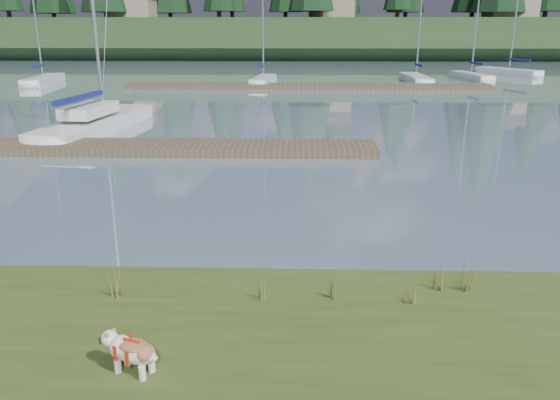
{
  "coord_description": "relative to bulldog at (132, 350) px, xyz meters",
  "views": [
    {
      "loc": [
        1.18,
        -10.05,
        4.33
      ],
      "look_at": [
        0.89,
        -0.5,
        1.27
      ],
      "focal_mm": 35.0,
      "sensor_mm": 36.0,
      "label": 1
    }
  ],
  "objects": [
    {
      "name": "sailboat_bg_5",
      "position": [
        21.01,
        46.54,
        -0.32
      ],
      "size": [
        4.75,
        6.86,
        10.26
      ],
      "rotation": [
        0.0,
        0.0,
        2.09
      ],
      "color": "silver",
      "rests_on": "ground"
    },
    {
      "name": "weed_2",
      "position": [
        4.16,
        2.26,
        -0.06
      ],
      "size": [
        0.17,
        0.14,
        0.56
      ],
      "color": "#475B23",
      "rests_on": "bank"
    },
    {
      "name": "house_1",
      "position": [
        6.76,
        75.46,
        6.67
      ],
      "size": [
        6.3,
        5.3,
        4.65
      ],
      "color": "gray",
      "rests_on": "ridge"
    },
    {
      "name": "house_0",
      "position": [
        -21.24,
        74.46,
        6.67
      ],
      "size": [
        6.3,
        5.3,
        4.65
      ],
      "color": "gray",
      "rests_on": "ridge"
    },
    {
      "name": "ridge",
      "position": [
        0.76,
        77.46,
        1.85
      ],
      "size": [
        200.0,
        20.0,
        5.0
      ],
      "primitive_type": "cube",
      "color": "#1E3218",
      "rests_on": "ground"
    },
    {
      "name": "sailboat_bg_2",
      "position": [
        -0.57,
        37.68,
        -0.31
      ],
      "size": [
        1.91,
        6.41,
        9.68
      ],
      "rotation": [
        0.0,
        0.0,
        1.46
      ],
      "color": "silver",
      "rests_on": "ground"
    },
    {
      "name": "bulldog",
      "position": [
        0.0,
        0.0,
        0.0
      ],
      "size": [
        0.8,
        0.53,
        0.47
      ],
      "rotation": [
        0.0,
        0.0,
        2.75
      ],
      "color": "silver",
      "rests_on": "bank"
    },
    {
      "name": "weed_5",
      "position": [
        4.59,
        2.22,
        -0.01
      ],
      "size": [
        0.17,
        0.14,
        0.68
      ],
      "color": "#475B23",
      "rests_on": "bank"
    },
    {
      "name": "mud_lip",
      "position": [
        0.76,
        2.86,
        -0.58
      ],
      "size": [
        60.0,
        0.5,
        0.14
      ],
      "primitive_type": "cube",
      "color": "#33281C",
      "rests_on": "ground"
    },
    {
      "name": "weed_1",
      "position": [
        2.49,
        1.92,
        -0.08
      ],
      "size": [
        0.17,
        0.14,
        0.51
      ],
      "color": "#475B23",
      "rests_on": "bank"
    },
    {
      "name": "sailboat_main",
      "position": [
        -6.59,
        18.16,
        -0.23
      ],
      "size": [
        2.93,
        9.45,
        13.33
      ],
      "rotation": [
        0.0,
        0.0,
        1.45
      ],
      "color": "silver",
      "rests_on": "ground"
    },
    {
      "name": "weed_4",
      "position": [
        3.68,
        1.84,
        -0.13
      ],
      "size": [
        0.17,
        0.14,
        0.38
      ],
      "color": "#475B23",
      "rests_on": "bank"
    },
    {
      "name": "weed_0",
      "position": [
        1.4,
        1.84,
        -0.08
      ],
      "size": [
        0.17,
        0.14,
        0.51
      ],
      "color": "#475B23",
      "rests_on": "bank"
    },
    {
      "name": "dock_far",
      "position": [
        2.76,
        34.46,
        -0.5
      ],
      "size": [
        26.0,
        2.2,
        0.3
      ],
      "primitive_type": "cube",
      "color": "#4C3D2C",
      "rests_on": "ground"
    },
    {
      "name": "ground",
      "position": [
        0.76,
        34.46,
        -0.65
      ],
      "size": [
        200.0,
        200.0,
        0.0
      ],
      "primitive_type": "plane",
      "color": "gray",
      "rests_on": "ground"
    },
    {
      "name": "weed_3",
      "position": [
        -0.81,
        1.93,
        -0.07
      ],
      "size": [
        0.17,
        0.14,
        0.54
      ],
      "color": "#475B23",
      "rests_on": "bank"
    },
    {
      "name": "sailboat_bg_0",
      "position": [
        -17.78,
        37.54,
        -0.32
      ],
      "size": [
        2.37,
        7.55,
        10.83
      ],
      "rotation": [
        0.0,
        0.0,
        1.7
      ],
      "color": "silver",
      "rests_on": "ground"
    },
    {
      "name": "sailboat_bg_3",
      "position": [
        11.36,
        39.32,
        -0.32
      ],
      "size": [
        1.51,
        7.27,
        10.75
      ],
      "rotation": [
        0.0,
        0.0,
        1.58
      ],
      "color": "silver",
      "rests_on": "ground"
    },
    {
      "name": "sailboat_bg_4",
      "position": [
        16.28,
        41.52,
        -0.32
      ],
      "size": [
        2.37,
        6.46,
        9.53
      ],
      "rotation": [
        0.0,
        0.0,
        1.75
      ],
      "color": "silver",
      "rests_on": "ground"
    },
    {
      "name": "house_2",
      "position": [
        30.76,
        73.46,
        6.67
      ],
      "size": [
        6.3,
        5.3,
        4.65
      ],
      "color": "gray",
      "rests_on": "ridge"
    },
    {
      "name": "dock_near",
      "position": [
        -3.24,
        13.46,
        -0.5
      ],
      "size": [
        16.0,
        2.0,
        0.3
      ],
      "primitive_type": "cube",
      "color": "#4C3D2C",
      "rests_on": "ground"
    }
  ]
}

